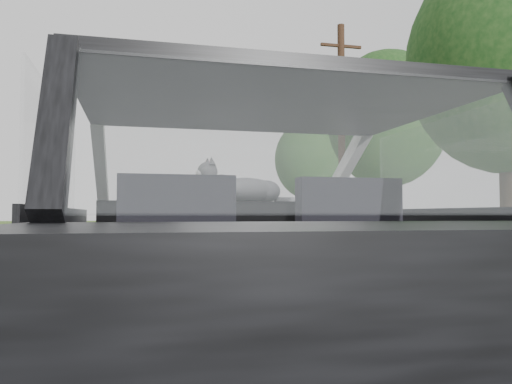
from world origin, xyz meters
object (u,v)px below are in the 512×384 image
highway_sign (248,207)px  subject_car (247,251)px  utility_pole (342,131)px  cat (247,188)px  other_car (164,218)px

highway_sign → subject_car: bearing=-107.1°
utility_pole → cat: bearing=-115.7°
highway_sign → utility_pole: (1.96, -6.86, 2.71)m
cat → other_car: (0.46, 17.85, -0.34)m
subject_car → cat: size_ratio=6.41×
other_car → subject_car: bearing=-89.5°
utility_pole → other_car: bearing=145.8°
other_car → utility_pole: size_ratio=0.58×
subject_car → cat: subject_car is taller
cat → highway_sign: highway_sign is taller
subject_car → utility_pole: 16.15m
highway_sign → other_car: bearing=-151.7°
other_car → utility_pole: (6.14, -4.17, 3.21)m
other_car → utility_pole: 8.09m
other_car → utility_pole: utility_pole is taller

